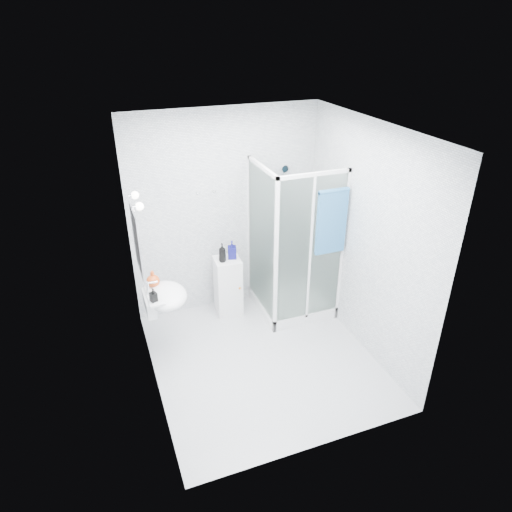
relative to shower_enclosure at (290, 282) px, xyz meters
name	(u,v)px	position (x,y,z in m)	size (l,w,h in m)	color
room	(264,259)	(-0.67, -0.77, 0.85)	(2.40, 2.60, 2.60)	silver
shower_enclosure	(290,282)	(0.00, 0.00, 0.00)	(0.90, 0.95, 2.00)	white
wall_basin	(163,297)	(-1.66, -0.32, 0.35)	(0.46, 0.56, 0.35)	white
mirror	(137,241)	(-1.85, -0.32, 1.05)	(0.02, 0.60, 0.70)	white
vanity_lights	(137,201)	(-1.80, -0.32, 1.47)	(0.10, 0.40, 0.08)	silver
wall_hooks	(206,192)	(-0.92, 0.49, 1.17)	(0.23, 0.06, 0.03)	silver
storage_cabinet	(228,286)	(-0.74, 0.28, -0.06)	(0.34, 0.36, 0.78)	silver
hand_towel	(332,220)	(0.31, -0.40, 0.98)	(0.37, 0.05, 0.79)	#255D8F
shampoo_bottle_a	(222,253)	(-0.81, 0.25, 0.45)	(0.09, 0.09, 0.24)	black
shampoo_bottle_b	(232,250)	(-0.67, 0.30, 0.45)	(0.11, 0.11, 0.23)	#0E0E58
soap_dispenser_orange	(153,279)	(-1.73, -0.17, 0.51)	(0.15, 0.15, 0.19)	#BA4315
soap_dispenser_black	(153,295)	(-1.77, -0.47, 0.49)	(0.07, 0.07, 0.15)	black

